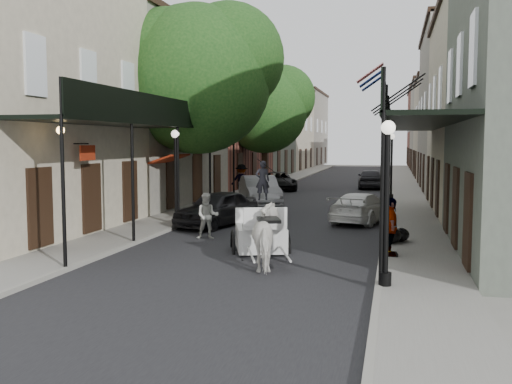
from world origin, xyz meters
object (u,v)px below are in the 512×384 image
Objects in this scene: tree_far at (270,106)px; pedestrian_sidewalk_right at (391,227)px; car_right_far at (370,178)px; car_left_mid at (259,191)px; lamppost_right_near at (387,201)px; car_left_near at (217,208)px; horse at (269,237)px; car_right_near at (362,208)px; tree_near at (206,73)px; lamppost_right_far at (391,165)px; pedestrian_walking at (207,216)px; car_left_far at (279,181)px; lamppost_left at (176,175)px; pedestrian_sidewalk_left at (241,181)px; carriage at (259,215)px.

tree_far reaches higher than pedestrian_sidewalk_right.
car_left_mid is at bearing 65.06° from car_right_far.
lamppost_right_near reaches higher than car_left_near.
car_right_near is (1.91, 9.35, -0.22)m from horse.
tree_near is 2.24× the size of car_right_near.
lamppost_right_far reaches higher than pedestrian_walking.
car_left_far is (0.60, 13.89, -5.85)m from tree_near.
car_right_near is (7.06, 3.00, -1.43)m from lamppost_left.
pedestrian_sidewalk_right is at bearing -168.94° from horse.
pedestrian_sidewalk_left reaches higher than car_right_far.
lamppost_right_near reaches higher than carriage.
lamppost_right_far reaches higher than car_right_far.
lamppost_left and lamppost_right_far have the same top height.
tree_far reaches higher than lamppost_right_near.
lamppost_right_far is 1.31× the size of carriage.
lamppost_left is at bearing 69.24° from car_right_far.
pedestrian_sidewalk_right is at bearing 88.35° from lamppost_right_near.
lamppost_right_far is 0.86× the size of car_right_far.
lamppost_right_near is 11.46m from lamppost_left.
pedestrian_sidewalk_left is at bearing 97.37° from car_left_mid.
lamppost_right_far is 2.31× the size of pedestrian_walking.
lamppost_left is at bearing 114.96° from pedestrian_walking.
carriage is at bearing -103.84° from lamppost_right_far.
car_right_near is at bearing -64.59° from tree_far.
lamppost_right_near is 0.77× the size of car_left_mid.
tree_far is 2.32× the size of lamppost_right_far.
pedestrian_sidewalk_right reaches higher than pedestrian_walking.
car_left_far is (-1.60, 20.45, -0.17)m from pedestrian_walking.
car_right_far is at bearing -112.12° from horse.
tree_far is at bearing 79.76° from pedestrian_walking.
lamppost_right_near is at bearing -44.29° from lamppost_left.
tree_near is 2.00× the size of car_left_mid.
car_left_far is at bearing 88.41° from lamppost_left.
lamppost_right_near is 3.67m from horse.
tree_near reaches higher than car_left_far.
car_left_far is at bearing 11.95° from pedestrian_sidewalk_right.
car_left_far is at bearing 111.14° from car_left_near.
lamppost_right_far is at bearing -36.51° from tree_far.
lamppost_left is 8.24m from car_left_mid.
lamppost_right_far is 1.85× the size of horse.
horse is 0.48× the size of car_left_near.
tree_far is at bearing 13.31° from pedestrian_sidewalk_right.
car_left_mid is at bearing 67.32° from tree_near.
pedestrian_sidewalk_left is (-4.67, 15.16, -0.01)m from carriage.
tree_near is at bearing 64.89° from car_right_far.
car_right_far is (5.20, 12.90, -0.06)m from car_left_mid.
tree_far is 2.32× the size of lamppost_left.
pedestrian_sidewalk_right is (0.10, -16.54, -1.10)m from lamppost_right_far.
pedestrian_walking reaches higher than car_right_near.
lamppost_right_far is at bearing -6.74° from pedestrian_sidewalk_right.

